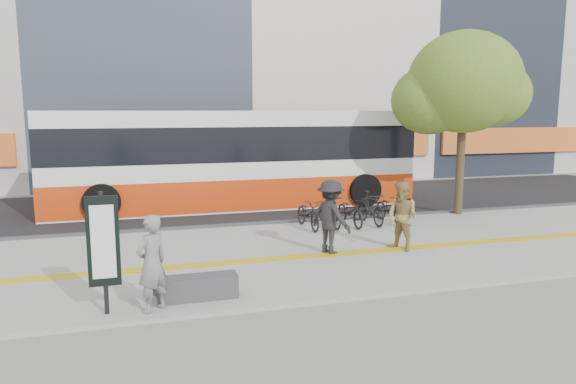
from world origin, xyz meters
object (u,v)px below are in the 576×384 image
object	(u,v)px
signboard	(103,243)
bus	(234,162)
pedestrian_dark	(331,217)
pedestrian_tan	(402,216)
street_tree	(461,85)
bench	(195,288)
seated_woman	(152,263)

from	to	relation	value
signboard	bus	xyz separation A→B (m)	(4.23, 10.01, 0.38)
signboard	pedestrian_dark	size ratio (longest dim) A/B	1.18
pedestrian_tan	bus	bearing A→B (deg)	176.95
pedestrian_tan	street_tree	bearing A→B (deg)	108.91
bench	seated_woman	size ratio (longest dim) A/B	0.90
signboard	street_tree	xyz separation A→B (m)	(11.38, 6.33, 3.15)
seated_woman	pedestrian_dark	bearing A→B (deg)	173.52
seated_woman	street_tree	bearing A→B (deg)	173.01
pedestrian_tan	pedestrian_dark	bearing A→B (deg)	-122.41
bench	bus	size ratio (longest dim) A/B	0.12
bus	pedestrian_tan	bearing A→B (deg)	-69.21
street_tree	pedestrian_dark	distance (m)	7.94
signboard	street_tree	distance (m)	13.40
bench	street_tree	xyz separation A→B (m)	(9.78, 6.02, 4.21)
signboard	seated_woman	distance (m)	0.90
seated_woman	bench	bearing A→B (deg)	168.33
seated_woman	pedestrian_tan	distance (m)	6.79
bench	bus	distance (m)	10.15
signboard	pedestrian_dark	bearing A→B (deg)	26.88
signboard	pedestrian_dark	distance (m)	5.91
street_tree	signboard	bearing A→B (deg)	-150.93
signboard	street_tree	world-z (taller)	street_tree
pedestrian_dark	bench	bearing A→B (deg)	95.69
pedestrian_dark	bus	bearing A→B (deg)	-19.10
bench	street_tree	distance (m)	12.23
signboard	pedestrian_dark	world-z (taller)	signboard
pedestrian_tan	pedestrian_dark	size ratio (longest dim) A/B	0.95
street_tree	pedestrian_tan	size ratio (longest dim) A/B	3.55
bus	pedestrian_tan	size ratio (longest dim) A/B	7.58
pedestrian_dark	pedestrian_tan	bearing A→B (deg)	-125.71
bus	bench	bearing A→B (deg)	-105.17
street_tree	pedestrian_tan	bearing A→B (deg)	-137.25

